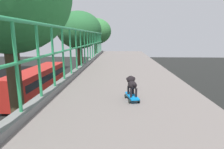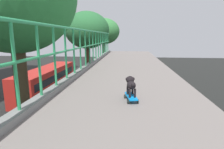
# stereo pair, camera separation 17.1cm
# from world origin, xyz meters

# --- Properties ---
(car_red_taxi_fifth) EXTENTS (1.98, 3.97, 1.49)m
(car_red_taxi_fifth) POSITION_xyz_m (-4.14, 9.00, 0.67)
(car_red_taxi_fifth) COLOR red
(car_red_taxi_fifth) RESTS_ON ground
(city_bus) EXTENTS (2.61, 11.30, 3.04)m
(city_bus) POSITION_xyz_m (-7.89, 19.87, 1.74)
(city_bus) COLOR red
(city_bus) RESTS_ON ground
(roadside_tree_far) EXTENTS (3.86, 3.86, 8.63)m
(roadside_tree_far) POSITION_xyz_m (-2.53, 16.81, 6.92)
(roadside_tree_far) COLOR #493221
(roadside_tree_far) RESTS_ON ground
(roadside_tree_farthest) EXTENTS (4.12, 4.12, 8.84)m
(roadside_tree_farthest) POSITION_xyz_m (-2.23, 25.42, 7.07)
(roadside_tree_farthest) COLOR brown
(roadside_tree_farthest) RESTS_ON ground
(toy_skateboard) EXTENTS (0.25, 0.44, 0.09)m
(toy_skateboard) POSITION_xyz_m (1.25, 3.37, 5.49)
(toy_skateboard) COLOR #0C82DD
(toy_skateboard) RESTS_ON overpass_deck
(small_dog) EXTENTS (0.19, 0.35, 0.32)m
(small_dog) POSITION_xyz_m (1.24, 3.39, 5.71)
(small_dog) COLOR black
(small_dog) RESTS_ON toy_skateboard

